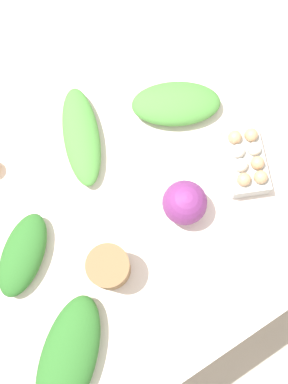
{
  "coord_description": "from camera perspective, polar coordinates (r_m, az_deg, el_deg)",
  "views": [
    {
      "loc": [
        -0.2,
        -0.31,
        2.08
      ],
      "look_at": [
        0.0,
        0.0,
        0.75
      ],
      "focal_mm": 40.0,
      "sensor_mm": 36.0,
      "label": 1
    }
  ],
  "objects": [
    {
      "name": "paper_bag",
      "position": [
        1.3,
        -4.7,
        -9.97
      ],
      "size": [
        0.13,
        0.13,
        0.13
      ],
      "primitive_type": "cylinder",
      "color": "olive",
      "rests_on": "dining_table"
    },
    {
      "name": "cabbage_purple",
      "position": [
        1.33,
        5.44,
        -1.44
      ],
      "size": [
        0.14,
        0.14,
        0.14
      ],
      "primitive_type": "sphere",
      "color": "#7A2D75",
      "rests_on": "dining_table"
    },
    {
      "name": "greens_bunch_chard",
      "position": [
        1.38,
        -15.84,
        -8.02
      ],
      "size": [
        0.28,
        0.27,
        0.07
      ],
      "primitive_type": "ellipsoid",
      "rotation": [
        0.0,
        0.0,
        0.74
      ],
      "color": "#2D6B28",
      "rests_on": "dining_table"
    },
    {
      "name": "ground_plane",
      "position": [
        2.11,
        0.0,
        -5.42
      ],
      "size": [
        8.0,
        8.0,
        0.0
      ],
      "primitive_type": "plane",
      "color": "#B2A899"
    },
    {
      "name": "dining_table",
      "position": [
        1.48,
        0.0,
        -1.06
      ],
      "size": [
        1.34,
        1.09,
        0.73
      ],
      "color": "silver",
      "rests_on": "ground_plane"
    },
    {
      "name": "egg_carton",
      "position": [
        1.43,
        13.38,
        4.16
      ],
      "size": [
        0.2,
        0.26,
        0.09
      ],
      "rotation": [
        0.0,
        0.0,
        1.15
      ],
      "color": "#B7B7B2",
      "rests_on": "dining_table"
    },
    {
      "name": "greens_bunch_beet_tops",
      "position": [
        1.33,
        -10.04,
        -21.06
      ],
      "size": [
        0.38,
        0.37,
        0.09
      ],
      "primitive_type": "ellipsoid",
      "rotation": [
        0.0,
        0.0,
        0.76
      ],
      "color": "#2D6B28",
      "rests_on": "dining_table"
    },
    {
      "name": "greens_bunch_dandelion",
      "position": [
        1.48,
        4.3,
        11.65
      ],
      "size": [
        0.34,
        0.29,
        0.08
      ],
      "primitive_type": "ellipsoid",
      "rotation": [
        0.0,
        0.0,
        2.63
      ],
      "color": "#4C933D",
      "rests_on": "dining_table"
    },
    {
      "name": "greens_bunch_kale",
      "position": [
        1.45,
        -8.35,
        7.41
      ],
      "size": [
        0.24,
        0.38,
        0.07
      ],
      "primitive_type": "ellipsoid",
      "rotation": [
        0.0,
        0.0,
        1.2
      ],
      "color": "#4C933D",
      "rests_on": "dining_table"
    }
  ]
}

